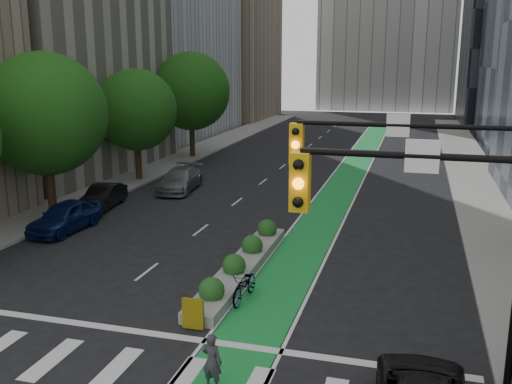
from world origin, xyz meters
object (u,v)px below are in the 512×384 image
Objects in this scene: cyclist at (212,361)px; parked_car_left_near at (65,216)px; median_planter at (242,263)px; parked_car_left_far at (180,179)px; parked_car_left_mid at (103,196)px; bicycle at (245,285)px.

parked_car_left_near is at bearing -34.11° from cyclist.
parked_car_left_far is at bearing 122.50° from median_planter.
cyclist is 0.30× the size of parked_car_left_far.
median_planter is 13.12m from parked_car_left_mid.
bicycle is 12.32m from parked_car_left_near.
parked_car_left_near reaches higher than parked_car_left_far.
median_planter is 2.75m from bicycle.
parked_car_left_far is (2.50, 5.28, 0.07)m from parked_car_left_mid.
bicycle is at bearing -65.90° from parked_car_left_far.
parked_car_left_near is at bearing -89.25° from parked_car_left_mid.
bicycle is 0.48× the size of parked_car_left_near.
cyclist is at bearing -78.21° from bicycle.
median_planter is at bearing -13.59° from parked_car_left_near.
cyclist is 16.22m from parked_car_left_near.
parked_car_left_far is (-9.91, 21.02, -0.03)m from cyclist.
median_planter is at bearing -68.95° from cyclist.
median_planter is at bearing -42.08° from parked_car_left_mid.
cyclist reaches higher than parked_car_left_far.
median_planter is 10.53m from parked_car_left_near.
cyclist is 0.35× the size of parked_car_left_near.
parked_car_left_mid is at bearing 100.31° from parked_car_left_near.
cyclist is 0.38× the size of parked_car_left_mid.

